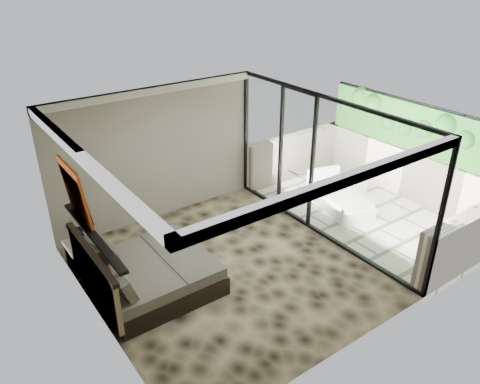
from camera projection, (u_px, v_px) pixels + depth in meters
floor at (226, 271)px, 8.33m from camera, size 5.00×5.00×0.00m
ceiling at (224, 121)px, 7.06m from camera, size 4.50×5.00×0.02m
back_wall at (156, 155)px, 9.50m from camera, size 4.50×0.02×2.80m
left_wall at (92, 246)px, 6.53m from camera, size 0.02×5.00×2.80m
glass_wall at (323, 169)px, 8.86m from camera, size 0.08×5.00×2.80m
terrace_slab at (367, 213)px, 10.30m from camera, size 3.00×5.00×0.12m
parapet_far at (409, 173)px, 10.73m from camera, size 0.30×5.00×1.10m
foliage_hedge at (418, 128)px, 10.23m from camera, size 0.36×4.60×1.10m
picture_ledge at (93, 235)px, 6.59m from camera, size 0.12×2.20×0.05m
bed at (147, 274)px, 7.72m from camera, size 1.94×1.88×1.07m
nightstand at (85, 254)px, 8.30m from camera, size 0.69×0.69×0.57m
table_lamp at (80, 221)px, 8.04m from camera, size 0.36×0.36×0.66m
abstract_canvas at (75, 192)px, 6.73m from camera, size 0.13×0.90×0.90m
framed_print at (82, 202)px, 6.78m from camera, size 0.11×0.50×0.60m
ottoman at (353, 185)px, 10.92m from camera, size 0.54×0.54×0.45m
lounger at (338, 198)px, 10.41m from camera, size 1.19×1.77×0.63m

